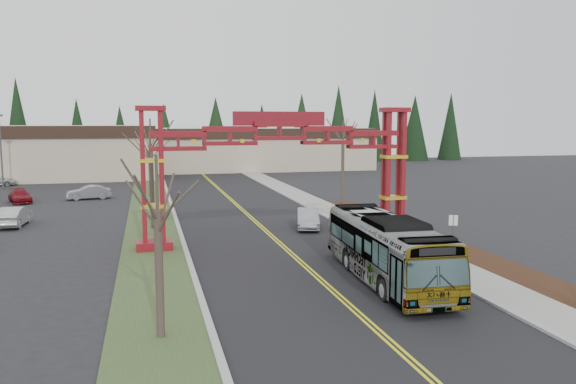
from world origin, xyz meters
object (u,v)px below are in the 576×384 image
object	(u,v)px
bare_tree_right_far	(343,142)
barrel_south	(425,232)
street_sign	(453,226)
silver_sedan	(308,219)
barrel_mid	(412,229)
light_pole_far	(1,146)
parked_car_far_a	(89,192)
parked_car_near_b	(14,216)
bare_tree_median_far	(149,151)
bare_tree_median_near	(157,211)
transit_bus	(386,249)
barrel_north	(387,221)
bare_tree_median_mid	(151,148)
gateway_arch	(279,152)
parked_car_mid_a	(20,196)
retail_building_east	(254,148)

from	to	relation	value
bare_tree_right_far	barrel_south	xyz separation A→B (m)	(-0.14, -16.97, -5.54)
bare_tree_right_far	street_sign	xyz separation A→B (m)	(-0.41, -20.98, -4.41)
silver_sedan	street_sign	world-z (taller)	street_sign
barrel_mid	street_sign	bearing A→B (deg)	-90.98
light_pole_far	barrel_mid	xyz separation A→B (m)	(34.58, -36.65, -4.67)
parked_car_far_a	street_sign	xyz separation A→B (m)	(23.84, -31.01, 0.96)
parked_car_near_b	barrel_south	bearing A→B (deg)	159.46
bare_tree_median_far	bare_tree_median_near	bearing A→B (deg)	-90.00
transit_bus	barrel_north	distance (m)	14.88
parked_car_far_a	bare_tree_right_far	distance (m)	26.79
bare_tree_median_mid	street_sign	bearing A→B (deg)	-35.33
bare_tree_right_far	gateway_arch	bearing A→B (deg)	-122.38
silver_sedan	street_sign	bearing A→B (deg)	-42.73
parked_car_mid_a	bare_tree_median_near	world-z (taller)	bare_tree_median_near
bare_tree_median_far	light_pole_far	bearing A→B (deg)	145.98
parked_car_far_a	street_sign	world-z (taller)	street_sign
transit_bus	bare_tree_median_mid	xyz separation A→B (m)	(-11.13, 17.09, 4.38)
transit_bus	parked_car_near_b	size ratio (longest dim) A/B	2.57
barrel_south	barrel_mid	bearing A→B (deg)	96.00
silver_sedan	bare_tree_median_mid	distance (m)	12.75
parked_car_mid_a	barrel_south	world-z (taller)	parked_car_mid_a
parked_car_near_b	barrel_south	size ratio (longest dim) A/B	4.17
retail_building_east	bare_tree_median_mid	xyz separation A→B (m)	(-18.00, -54.69, 2.52)
retail_building_east	barrel_north	distance (m)	58.38
parked_car_mid_a	gateway_arch	bearing A→B (deg)	-69.56
transit_bus	silver_sedan	xyz separation A→B (m)	(0.17, 14.48, -0.90)
street_sign	barrel_mid	distance (m)	5.73
silver_sedan	bare_tree_right_far	size ratio (longest dim) A/B	0.55
transit_bus	light_pole_far	world-z (taller)	light_pole_far
parked_car_near_b	parked_car_mid_a	distance (m)	14.04
gateway_arch	retail_building_east	world-z (taller)	gateway_arch
bare_tree_median_near	street_sign	bearing A→B (deg)	28.82
bare_tree_median_near	street_sign	xyz separation A→B (m)	(17.59, 9.68, -3.07)
retail_building_east	parked_car_near_b	size ratio (longest dim) A/B	8.25
parked_car_mid_a	silver_sedan	bearing A→B (deg)	-59.45
silver_sedan	parked_car_near_b	distance (m)	22.56
retail_building_east	barrel_mid	bearing A→B (deg)	-90.29
gateway_arch	transit_bus	world-z (taller)	gateway_arch
silver_sedan	barrel_mid	world-z (taller)	silver_sedan
gateway_arch	bare_tree_median_mid	bearing A→B (deg)	137.77
retail_building_east	parked_car_near_b	xyz separation A→B (m)	(-28.33, -50.88, -2.75)
transit_bus	bare_tree_median_mid	bearing A→B (deg)	126.24
bare_tree_median_near	bare_tree_right_far	bearing A→B (deg)	59.58
bare_tree_right_far	light_pole_far	xyz separation A→B (m)	(-34.89, 21.28, -0.96)
street_sign	barrel_mid	xyz separation A→B (m)	(0.10, 5.60, -1.22)
bare_tree_median_mid	barrel_mid	bearing A→B (deg)	-21.21
parked_car_mid_a	barrel_north	distance (m)	36.73
gateway_arch	retail_building_east	distance (m)	62.80
barrel_mid	barrel_north	world-z (taller)	barrel_north
barrel_mid	parked_car_far_a	bearing A→B (deg)	133.29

